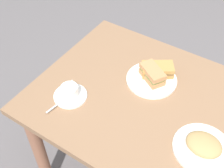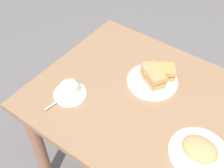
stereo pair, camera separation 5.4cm
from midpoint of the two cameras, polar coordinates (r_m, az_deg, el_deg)
dining_table at (r=1.40m, az=13.04°, el=-9.04°), size 1.35×0.82×0.75m
sandwich_plate at (r=1.42m, az=8.92°, el=0.49°), size 0.24×0.24×0.01m
sandwich_front at (r=1.39m, az=9.09°, el=1.59°), size 0.15×0.13×0.06m
sandwich_back at (r=1.42m, az=10.17°, el=2.40°), size 0.17×0.15×0.05m
coffee_saucer at (r=1.36m, az=-7.01°, el=-1.96°), size 0.15×0.15×0.01m
coffee_cup at (r=1.34m, az=-7.12°, el=-0.95°), size 0.08×0.10×0.05m
spoon at (r=1.33m, az=-9.51°, el=-3.42°), size 0.03×0.10×0.01m
side_plate at (r=1.22m, az=17.70°, el=-12.67°), size 0.23×0.23×0.01m
side_food_pile at (r=1.20m, az=18.01°, el=-11.95°), size 0.14×0.12×0.04m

